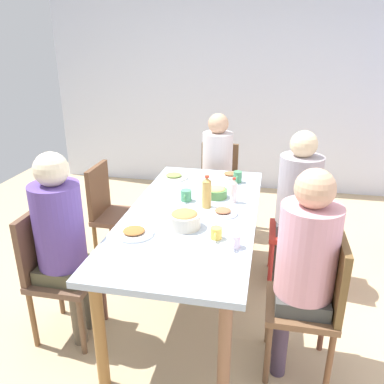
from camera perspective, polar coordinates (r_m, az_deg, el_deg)
name	(u,v)px	position (r m, az deg, el deg)	size (l,w,h in m)	color
ground_plane	(192,302)	(3.16, 0.00, -15.74)	(6.33, 6.33, 0.00)	tan
wall_left	(234,89)	(5.22, 6.17, 14.68)	(0.12, 4.83, 2.60)	silver
dining_table	(192,223)	(2.79, 0.00, -4.51)	(1.92, 0.90, 0.77)	silver
chair_0	(111,209)	(3.52, -11.74, -2.39)	(0.40, 0.40, 0.90)	brown
chair_1	(54,267)	(2.77, -19.48, -10.23)	(0.40, 0.40, 0.90)	brown
person_1	(61,233)	(2.60, -18.48, -5.64)	(0.31, 0.31, 1.29)	#504C3F
chair_2	(316,298)	(2.45, 17.58, -14.52)	(0.40, 0.40, 0.90)	brown
person_2	(305,257)	(2.29, 16.11, -9.03)	(0.33, 0.33, 1.29)	#46374A
chair_3	(218,182)	(4.08, 3.78, 1.42)	(0.40, 0.40, 0.90)	brown
person_3	(217,164)	(3.92, 3.68, 4.10)	(0.30, 0.30, 1.24)	#423640
chair_4	(306,226)	(3.27, 16.17, -4.71)	(0.40, 0.40, 0.90)	red
person_4	(297,195)	(3.16, 15.05, -0.45)	(0.33, 0.33, 1.28)	#46443C
plate_0	(223,212)	(2.73, 4.51, -2.95)	(0.20, 0.20, 0.04)	white
plate_1	(174,176)	(3.42, -2.66, 2.28)	(0.25, 0.25, 0.04)	silver
plate_2	(134,232)	(2.47, -8.42, -5.83)	(0.25, 0.25, 0.04)	silver
plate_3	(230,175)	(3.47, 5.58, 2.49)	(0.20, 0.20, 0.04)	silver
bowl_0	(216,192)	(3.00, 3.52, 0.00)	(0.17, 0.17, 0.09)	#4E8344
bowl_1	(185,219)	(2.52, -1.08, -3.96)	(0.21, 0.21, 0.11)	beige
cup_0	(234,241)	(2.31, 6.17, -7.09)	(0.11, 0.07, 0.08)	white
cup_1	(186,195)	(2.93, -0.86, -0.51)	(0.12, 0.08, 0.08)	#499367
cup_2	(237,177)	(3.32, 6.63, 2.18)	(0.11, 0.07, 0.10)	#458558
cup_3	(216,233)	(2.39, 3.53, -6.00)	(0.11, 0.07, 0.07)	#E6C04C
bottle_0	(234,191)	(2.90, 6.06, 0.18)	(0.05, 0.05, 0.19)	silver
bottle_1	(207,192)	(2.79, 2.15, -0.07)	(0.07, 0.07, 0.24)	tan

